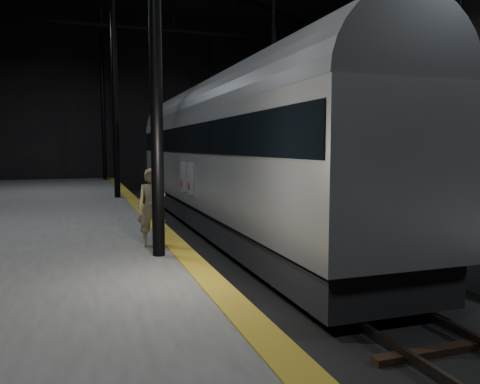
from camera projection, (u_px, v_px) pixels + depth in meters
name	position (u px, v px, depth m)	size (l,w,h in m)	color
ground	(259.00, 250.00, 14.97)	(44.00, 44.00, 0.00)	black
platform_right	(448.00, 222.00, 17.32)	(9.00, 43.80, 1.00)	#4B4B48
tactile_strip	(156.00, 224.00, 13.84)	(0.50, 43.80, 0.01)	olive
track	(259.00, 248.00, 14.97)	(2.40, 43.00, 0.24)	#3F3328
train	(225.00, 147.00, 18.16)	(3.28, 21.93, 5.86)	#ACAFB4
woman	(152.00, 208.00, 10.72)	(0.66, 0.43, 1.80)	#94865A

